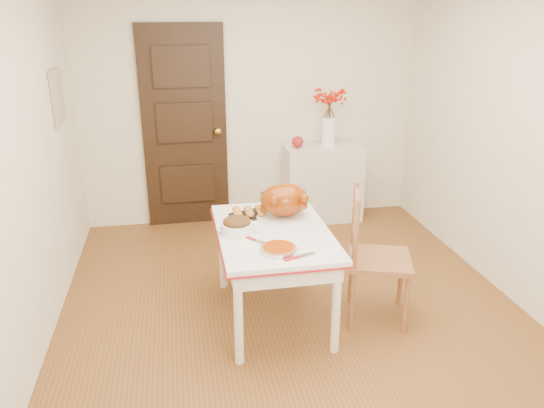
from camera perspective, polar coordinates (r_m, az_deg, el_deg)
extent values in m
cube|color=brown|center=(4.07, 2.31, -11.64)|extent=(3.50, 4.00, 0.00)
cube|color=beige|center=(5.49, -2.26, 10.87)|extent=(3.50, 0.00, 2.50)
cube|color=beige|center=(1.82, 17.35, -10.72)|extent=(3.50, 0.00, 2.50)
cube|color=beige|center=(3.61, -25.66, 3.72)|extent=(0.00, 4.00, 2.50)
cube|color=beige|center=(4.32, 25.99, 6.16)|extent=(0.00, 4.00, 2.50)
cube|color=black|center=(5.45, -9.55, 8.17)|extent=(0.85, 0.06, 2.06)
cube|color=beige|center=(4.70, -22.46, 10.82)|extent=(0.03, 0.35, 0.45)
cube|color=beige|center=(5.64, 5.60, 2.26)|extent=(0.82, 0.36, 0.82)
sphere|color=maroon|center=(5.44, 2.82, 6.81)|extent=(0.12, 0.12, 0.12)
cylinder|color=#8C2C00|center=(3.36, 0.75, -4.86)|extent=(0.27, 0.27, 0.05)
cylinder|color=white|center=(4.11, -0.83, 0.48)|extent=(0.07, 0.07, 0.12)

